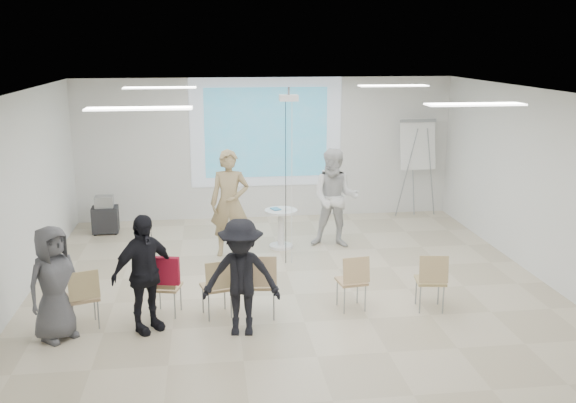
{
  "coord_description": "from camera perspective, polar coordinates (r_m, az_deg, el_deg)",
  "views": [
    {
      "loc": [
        -1.24,
        -8.99,
        3.7
      ],
      "look_at": [
        0.0,
        0.8,
        1.25
      ],
      "focal_mm": 40.0,
      "sensor_mm": 36.0,
      "label": 1
    }
  ],
  "objects": [
    {
      "name": "floor",
      "position": [
        9.81,
        0.59,
        -8.51
      ],
      "size": [
        8.0,
        9.0,
        0.1
      ],
      "primitive_type": "cube",
      "color": "beige",
      "rests_on": "ground"
    },
    {
      "name": "ceiling",
      "position": [
        9.09,
        0.64,
        9.85
      ],
      "size": [
        8.0,
        9.0,
        0.1
      ],
      "primitive_type": "cube",
      "color": "white",
      "rests_on": "wall_back"
    },
    {
      "name": "wall_back",
      "position": [
        13.77,
        -1.96,
        4.74
      ],
      "size": [
        8.0,
        0.1,
        3.0
      ],
      "primitive_type": "cube",
      "color": "silver",
      "rests_on": "floor"
    },
    {
      "name": "wall_left",
      "position": [
        9.67,
        -23.91,
        -0.42
      ],
      "size": [
        0.1,
        9.0,
        3.0
      ],
      "primitive_type": "cube",
      "color": "silver",
      "rests_on": "floor"
    },
    {
      "name": "wall_right",
      "position": [
        10.65,
        22.74,
        0.93
      ],
      "size": [
        0.1,
        9.0,
        3.0
      ],
      "primitive_type": "cube",
      "color": "silver",
      "rests_on": "floor"
    },
    {
      "name": "projection_halo",
      "position": [
        13.65,
        -1.95,
        6.15
      ],
      "size": [
        3.2,
        0.01,
        2.3
      ],
      "primitive_type": "cube",
      "color": "silver",
      "rests_on": "wall_back"
    },
    {
      "name": "projection_image",
      "position": [
        13.64,
        -1.94,
        6.14
      ],
      "size": [
        2.6,
        0.01,
        1.9
      ],
      "primitive_type": "cube",
      "color": "#379ABD",
      "rests_on": "wall_back"
    },
    {
      "name": "pedestal_table",
      "position": [
        11.83,
        -0.63,
        -2.19
      ],
      "size": [
        0.77,
        0.77,
        0.74
      ],
      "rotation": [
        0.0,
        0.0,
        0.35
      ],
      "color": "white",
      "rests_on": "floor"
    },
    {
      "name": "player_left",
      "position": [
        11.3,
        -5.21,
        0.46
      ],
      "size": [
        0.85,
        0.64,
        2.15
      ],
      "primitive_type": "imported",
      "rotation": [
        0.0,
        0.0,
        -0.15
      ],
      "color": "tan",
      "rests_on": "floor"
    },
    {
      "name": "player_right",
      "position": [
        11.79,
        4.21,
        0.76
      ],
      "size": [
        1.16,
        1.02,
        2.04
      ],
      "primitive_type": "imported",
      "rotation": [
        0.0,
        0.0,
        -0.27
      ],
      "color": "silver",
      "rests_on": "floor"
    },
    {
      "name": "controller_left",
      "position": [
        11.48,
        -4.4,
        2.44
      ],
      "size": [
        0.06,
        0.13,
        0.04
      ],
      "primitive_type": "cube",
      "rotation": [
        0.0,
        0.0,
        -0.15
      ],
      "color": "white",
      "rests_on": "player_left"
    },
    {
      "name": "controller_right",
      "position": [
        11.92,
        3.16,
        2.68
      ],
      "size": [
        0.07,
        0.13,
        0.04
      ],
      "primitive_type": "cube",
      "rotation": [
        0.0,
        0.0,
        -0.27
      ],
      "color": "silver",
      "rests_on": "player_right"
    },
    {
      "name": "chair_far_left",
      "position": [
        8.91,
        -17.73,
        -7.82
      ],
      "size": [
        0.5,
        0.52,
        0.84
      ],
      "rotation": [
        0.0,
        0.0,
        0.32
      ],
      "color": "tan",
      "rests_on": "floor"
    },
    {
      "name": "chair_left_mid",
      "position": [
        9.04,
        -10.89,
        -7.2
      ],
      "size": [
        0.46,
        0.48,
        0.8
      ],
      "rotation": [
        0.0,
        0.0,
        -0.23
      ],
      "color": "tan",
      "rests_on": "floor"
    },
    {
      "name": "chair_left_inner",
      "position": [
        8.89,
        -6.26,
        -7.25
      ],
      "size": [
        0.49,
        0.51,
        0.84
      ],
      "rotation": [
        0.0,
        0.0,
        0.26
      ],
      "color": "tan",
      "rests_on": "floor"
    },
    {
      "name": "chair_center",
      "position": [
        8.82,
        -2.42,
        -7.02
      ],
      "size": [
        0.48,
        0.51,
        0.92
      ],
      "rotation": [
        0.0,
        0.0,
        -0.1
      ],
      "color": "tan",
      "rests_on": "floor"
    },
    {
      "name": "chair_right_inner",
      "position": [
        9.11,
        5.82,
        -6.78
      ],
      "size": [
        0.43,
        0.46,
        0.82
      ],
      "rotation": [
        0.0,
        0.0,
        0.13
      ],
      "color": "tan",
      "rests_on": "floor"
    },
    {
      "name": "chair_right_far",
      "position": [
        9.26,
        12.64,
        -6.6
      ],
      "size": [
        0.46,
        0.48,
        0.85
      ],
      "rotation": [
        0.0,
        0.0,
        -0.14
      ],
      "color": "tan",
      "rests_on": "floor"
    },
    {
      "name": "red_jacket",
      "position": [
        8.82,
        -10.91,
        -6.07
      ],
      "size": [
        0.41,
        0.18,
        0.38
      ],
      "primitive_type": "cube",
      "rotation": [
        0.0,
        0.0,
        -0.23
      ],
      "color": "maroon",
      "rests_on": "chair_left_mid"
    },
    {
      "name": "laptop",
      "position": [
        8.99,
        -6.38,
        -7.32
      ],
      "size": [
        0.36,
        0.3,
        0.02
      ],
      "primitive_type": "imported",
      "rotation": [
        0.0,
        0.0,
        3.4
      ],
      "color": "black",
      "rests_on": "chair_left_inner"
    },
    {
      "name": "audience_left",
      "position": [
        8.52,
        -12.74,
        -5.55
      ],
      "size": [
        1.22,
        1.14,
        1.81
      ],
      "primitive_type": "imported",
      "rotation": [
        0.0,
        0.0,
        0.65
      ],
      "color": "black",
      "rests_on": "floor"
    },
    {
      "name": "audience_mid",
      "position": [
        8.25,
        -4.19,
        -6.08
      ],
      "size": [
        1.21,
        0.76,
        1.76
      ],
      "primitive_type": "imported",
      "rotation": [
        0.0,
        0.0,
        -0.13
      ],
      "color": "black",
      "rests_on": "floor"
    },
    {
      "name": "audience_outer",
      "position": [
        8.64,
        -20.13,
        -6.28
      ],
      "size": [
        0.96,
        0.96,
        1.68
      ],
      "primitive_type": "imported",
      "rotation": [
        0.0,
        0.0,
        0.78
      ],
      "color": "#525257",
      "rests_on": "floor"
    },
    {
      "name": "flipchart_easel",
      "position": [
        14.05,
        11.45,
        4.91
      ],
      "size": [
        0.92,
        0.69,
        2.12
      ],
      "rotation": [
        0.0,
        0.0,
        0.05
      ],
      "color": "gray",
      "rests_on": "floor"
    },
    {
      "name": "av_cart",
      "position": [
        13.25,
        -15.94,
        -1.25
      ],
      "size": [
        0.52,
        0.43,
        0.76
      ],
      "rotation": [
        0.0,
        0.0,
        0.05
      ],
      "color": "black",
      "rests_on": "floor"
    },
    {
      "name": "ceiling_projector",
      "position": [
        10.61,
        0.06,
        8.48
      ],
      "size": [
        0.3,
        0.25,
        3.0
      ],
      "color": "white",
      "rests_on": "ceiling"
    },
    {
      "name": "fluor_panel_nw",
      "position": [
        11.04,
        -11.32,
        9.89
      ],
      "size": [
        1.2,
        0.3,
        0.02
      ],
      "primitive_type": "cube",
      "color": "white",
      "rests_on": "ceiling"
    },
    {
      "name": "fluor_panel_ne",
      "position": [
        11.48,
        9.34,
        10.12
      ],
      "size": [
        1.2,
        0.3,
        0.02
      ],
      "primitive_type": "cube",
      "color": "white",
      "rests_on": "ceiling"
    },
    {
      "name": "fluor_panel_sw",
      "position": [
        7.56,
        -13.1,
        8.06
      ],
      "size": [
        1.2,
        0.3,
        0.02
      ],
      "primitive_type": "cube",
      "color": "white",
      "rests_on": "ceiling"
    },
    {
      "name": "fluor_panel_se",
      "position": [
        8.19,
        16.29,
        8.29
      ],
      "size": [
        1.2,
        0.3,
        0.02
      ],
      "primitive_type": "cube",
      "color": "white",
      "rests_on": "ceiling"
    }
  ]
}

